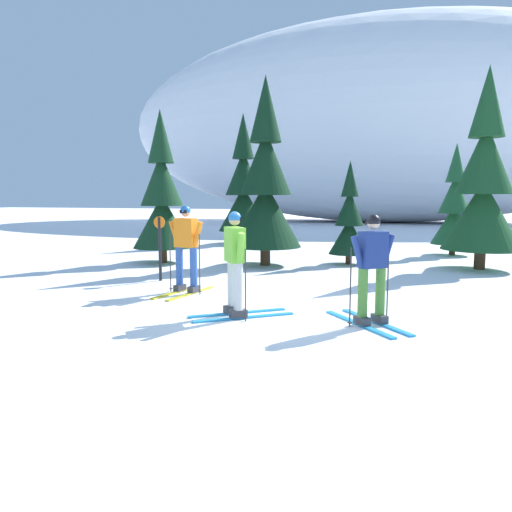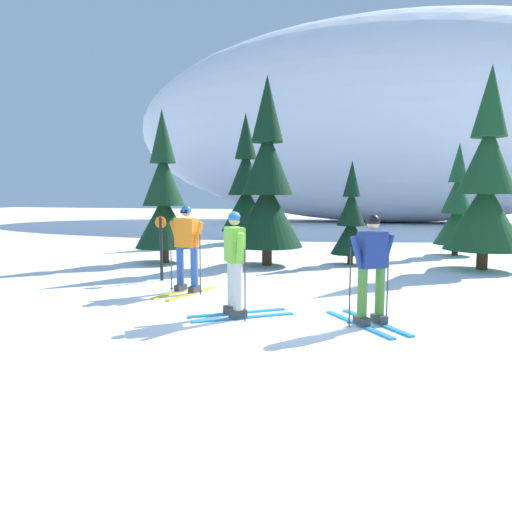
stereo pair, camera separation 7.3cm
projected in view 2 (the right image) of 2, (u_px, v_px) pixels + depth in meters
ground_plane at (261, 313)px, 8.45m from camera, size 120.00×120.00×0.00m
skier_orange_jacket at (187, 247)px, 10.14m from camera, size 0.82×1.67×1.79m
skier_navy_jacket at (372, 268)px, 7.56m from camera, size 1.44×1.64×1.71m
skier_lime_jacket at (235, 262)px, 8.12m from camera, size 1.65×1.37×1.74m
pine_tree_far_left at (164, 199)px, 14.62m from camera, size 1.73×1.73×4.48m
pine_tree_left at (246, 190)px, 20.38m from camera, size 2.05×2.05×5.30m
pine_tree_center_left at (267, 187)px, 14.01m from camera, size 2.05×2.05×5.30m
pine_tree_center at (351, 221)px, 14.30m from camera, size 1.15×1.15×2.98m
pine_tree_center_right at (457, 209)px, 16.42m from camera, size 1.43×1.43×3.70m
pine_tree_right at (486, 186)px, 13.14m from camera, size 2.07×2.07×5.37m
snow_ridge_background at (389, 122)px, 36.07m from camera, size 39.29×15.77×14.61m
trail_marker_post at (161, 244)px, 11.60m from camera, size 0.28×0.07×1.51m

